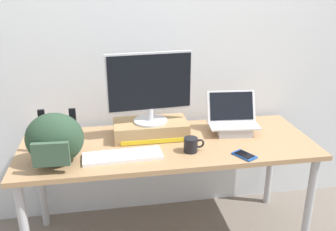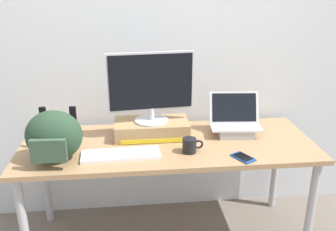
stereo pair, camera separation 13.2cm
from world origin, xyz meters
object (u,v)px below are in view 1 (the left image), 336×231
Objects in this scene: toner_box_yellow at (151,129)px; open_laptop at (232,124)px; coffee_mug at (191,145)px; cell_phone at (244,155)px; plush_toy at (51,134)px; messenger_backpack at (55,139)px; desktop_monitor at (150,87)px; external_keyboard at (123,156)px.

open_laptop is (0.54, -0.02, 0.00)m from toner_box_yellow.
cell_phone is (0.29, -0.11, -0.04)m from coffee_mug.
plush_toy is at bearing 177.98° from toner_box_yellow.
messenger_backpack reaches higher than plush_toy.
open_laptop is (0.54, -0.02, -0.28)m from desktop_monitor.
coffee_mug is (0.40, 0.01, 0.03)m from external_keyboard.
external_keyboard is at bearing 142.55° from cell_phone.
open_laptop reaches higher than external_keyboard.
external_keyboard is 1.40× the size of messenger_backpack.
desktop_monitor is at bearing 28.51° from messenger_backpack.
coffee_mug is 0.88m from plush_toy.
cell_phone is at bearing -10.95° from external_keyboard.
open_laptop is 0.78m from external_keyboard.
cell_phone is at bearing -36.80° from toner_box_yellow.
messenger_backpack reaches higher than external_keyboard.
desktop_monitor reaches higher than plush_toy.
cell_phone is at bearing -20.95° from coffee_mug.
external_keyboard is 0.40m from coffee_mug.
coffee_mug reaches higher than cell_phone.
desktop_monitor is at bearing 51.36° from external_keyboard.
toner_box_yellow reaches higher than cell_phone.
open_laptop is 0.36m from cell_phone.
plush_toy is at bearing -176.92° from open_laptop.
external_keyboard reaches higher than cell_phone.
messenger_backpack is (-0.56, -0.27, 0.09)m from toner_box_yellow.
desktop_monitor reaches higher than messenger_backpack.
toner_box_yellow is 3.08× the size of cell_phone.
messenger_backpack is 2.12× the size of cell_phone.
toner_box_yellow is 4.68× the size of plush_toy.
coffee_mug is 1.23× the size of plush_toy.
desktop_monitor is at bearing 114.07° from cell_phone.
plush_toy is at bearing 172.57° from desktop_monitor.
coffee_mug is (0.21, -0.26, -0.01)m from toner_box_yellow.
external_keyboard is 2.98× the size of cell_phone.
coffee_mug reaches higher than external_keyboard.
desktop_monitor reaches higher than toner_box_yellow.
toner_box_yellow is 1.45× the size of messenger_backpack.
external_keyboard is (-0.20, -0.27, -0.04)m from toner_box_yellow.
messenger_backpack is at bearing -179.44° from coffee_mug.
external_keyboard is 3.67× the size of coffee_mug.
toner_box_yellow reaches higher than external_keyboard.
desktop_monitor is 3.54× the size of cell_phone.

